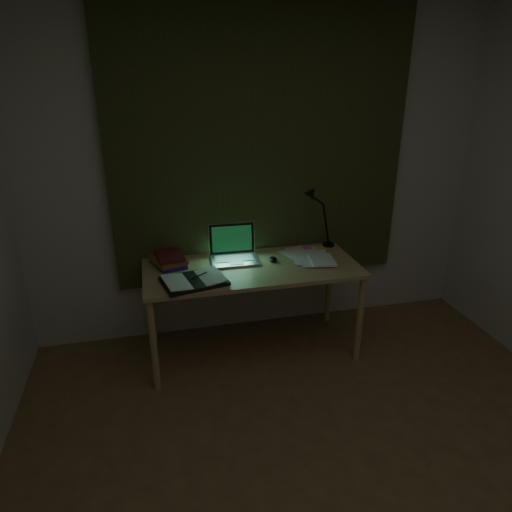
{
  "coord_description": "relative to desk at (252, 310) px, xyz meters",
  "views": [
    {
      "loc": [
        -0.82,
        -1.29,
        1.98
      ],
      "look_at": [
        -0.16,
        1.47,
        0.82
      ],
      "focal_mm": 32.0,
      "sensor_mm": 36.0,
      "label": 1
    }
  ],
  "objects": [
    {
      "name": "open_textbook",
      "position": [
        -0.43,
        -0.17,
        0.36
      ],
      "size": [
        0.45,
        0.36,
        0.03
      ],
      "primitive_type": null,
      "rotation": [
        0.0,
        0.0,
        0.21
      ],
      "color": "silver",
      "rests_on": "desk"
    },
    {
      "name": "wall_back",
      "position": [
        0.16,
        0.41,
        0.9
      ],
      "size": [
        3.5,
        0.0,
        2.5
      ],
      "primitive_type": "cube",
      "color": "beige",
      "rests_on": "ground"
    },
    {
      "name": "curtain",
      "position": [
        0.16,
        0.37,
        1.1
      ],
      "size": [
        2.2,
        0.06,
        2.0
      ],
      "primitive_type": "cube",
      "color": "#293018",
      "rests_on": "wall_back"
    },
    {
      "name": "desk_lamp",
      "position": [
        0.68,
        0.27,
        0.59
      ],
      "size": [
        0.36,
        0.3,
        0.49
      ],
      "primitive_type": null,
      "rotation": [
        0.0,
        0.0,
        0.14
      ],
      "color": "black",
      "rests_on": "desk"
    },
    {
      "name": "desk",
      "position": [
        0.0,
        0.0,
        0.0
      ],
      "size": [
        1.52,
        0.66,
        0.69
      ],
      "primitive_type": null,
      "color": "tan",
      "rests_on": "floor"
    },
    {
      "name": "laptop",
      "position": [
        -0.1,
        0.12,
        0.47
      ],
      "size": [
        0.36,
        0.4,
        0.25
      ],
      "primitive_type": null,
      "rotation": [
        0.0,
        0.0,
        -0.03
      ],
      "color": "silver",
      "rests_on": "desk"
    },
    {
      "name": "sticky_pink",
      "position": [
        0.49,
        0.23,
        0.35
      ],
      "size": [
        0.08,
        0.08,
        0.01
      ],
      "primitive_type": "cube",
      "rotation": [
        0.0,
        0.0,
        0.12
      ],
      "color": "#FF63BE",
      "rests_on": "desk"
    },
    {
      "name": "book_stack",
      "position": [
        -0.56,
        0.15,
        0.39
      ],
      "size": [
        0.25,
        0.28,
        0.09
      ],
      "primitive_type": null,
      "rotation": [
        0.0,
        0.0,
        0.26
      ],
      "color": "silver",
      "rests_on": "desk"
    },
    {
      "name": "sticky_yellow",
      "position": [
        0.59,
        0.19,
        0.35
      ],
      "size": [
        0.07,
        0.07,
        0.01
      ],
      "primitive_type": "cube",
      "rotation": [
        0.0,
        0.0,
        0.05
      ],
      "color": "yellow",
      "rests_on": "desk"
    },
    {
      "name": "mouse",
      "position": [
        0.17,
        0.06,
        0.36
      ],
      "size": [
        0.07,
        0.1,
        0.03
      ],
      "primitive_type": "ellipsoid",
      "rotation": [
        0.0,
        0.0,
        -0.18
      ],
      "color": "black",
      "rests_on": "desk"
    },
    {
      "name": "loose_papers",
      "position": [
        0.46,
        -0.02,
        0.36
      ],
      "size": [
        0.48,
        0.5,
        0.02
      ],
      "primitive_type": null,
      "rotation": [
        0.0,
        0.0,
        0.32
      ],
      "color": "white",
      "rests_on": "desk"
    }
  ]
}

